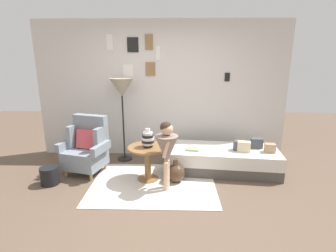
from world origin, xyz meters
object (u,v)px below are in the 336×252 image
object	(u,v)px
person_child	(167,147)
demijohn_near	(176,173)
daybed	(222,159)
book_on_daybed	(193,149)
magazine_basket	(50,176)
floor_lamp	(122,90)
vase_striped	(148,139)
armchair	(87,147)
side_table	(148,156)

from	to	relation	value
person_child	demijohn_near	world-z (taller)	person_child
daybed	person_child	bearing A→B (deg)	-143.07
book_on_daybed	magazine_basket	xyz separation A→B (m)	(-2.25, -0.50, -0.28)
floor_lamp	magazine_basket	world-z (taller)	floor_lamp
floor_lamp	daybed	bearing A→B (deg)	-14.30
vase_striped	book_on_daybed	xyz separation A→B (m)	(0.72, 0.31, -0.27)
armchair	daybed	size ratio (longest dim) A/B	0.49
side_table	floor_lamp	bearing A→B (deg)	122.26
person_child	floor_lamp	bearing A→B (deg)	126.33
vase_striped	person_child	xyz separation A→B (m)	(0.30, -0.31, -0.02)
demijohn_near	magazine_basket	size ratio (longest dim) A/B	1.37
armchair	demijohn_near	xyz separation A→B (m)	(1.52, -0.35, -0.29)
armchair	person_child	world-z (taller)	person_child
daybed	person_child	world-z (taller)	person_child
side_table	daybed	bearing A→B (deg)	17.55
vase_striped	demijohn_near	xyz separation A→B (m)	(0.44, -0.06, -0.53)
demijohn_near	daybed	bearing A→B (deg)	29.75
daybed	side_table	world-z (taller)	side_table
vase_striped	book_on_daybed	size ratio (longest dim) A/B	1.36
daybed	vase_striped	xyz separation A→B (m)	(-1.24, -0.40, 0.49)
vase_striped	armchair	bearing A→B (deg)	165.15
person_child	magazine_basket	size ratio (longest dim) A/B	3.76
daybed	floor_lamp	bearing A→B (deg)	165.70
armchair	side_table	world-z (taller)	armchair
daybed	magazine_basket	distance (m)	2.83
vase_striped	magazine_basket	size ratio (longest dim) A/B	1.07
floor_lamp	demijohn_near	size ratio (longest dim) A/B	4.08
armchair	floor_lamp	distance (m)	1.19
vase_striped	side_table	bearing A→B (deg)	176.48
book_on_daybed	demijohn_near	size ratio (longest dim) A/B	0.58
daybed	magazine_basket	size ratio (longest dim) A/B	7.05
side_table	demijohn_near	world-z (taller)	side_table
daybed	book_on_daybed	world-z (taller)	book_on_daybed
book_on_daybed	magazine_basket	world-z (taller)	book_on_daybed
vase_striped	magazine_basket	distance (m)	1.64
side_table	demijohn_near	bearing A→B (deg)	-8.01
daybed	vase_striped	size ratio (longest dim) A/B	6.61
armchair	daybed	distance (m)	2.33
person_child	daybed	bearing A→B (deg)	36.93
vase_striped	book_on_daybed	bearing A→B (deg)	23.01
side_table	vase_striped	world-z (taller)	vase_striped
floor_lamp	magazine_basket	size ratio (longest dim) A/B	5.57
floor_lamp	person_child	size ratio (longest dim) A/B	1.48
magazine_basket	book_on_daybed	bearing A→B (deg)	12.62
armchair	vase_striped	size ratio (longest dim) A/B	3.25
floor_lamp	book_on_daybed	bearing A→B (deg)	-23.18
person_child	magazine_basket	distance (m)	1.91
book_on_daybed	demijohn_near	world-z (taller)	book_on_daybed
side_table	floor_lamp	size ratio (longest dim) A/B	0.40
floor_lamp	side_table	bearing A→B (deg)	-57.74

